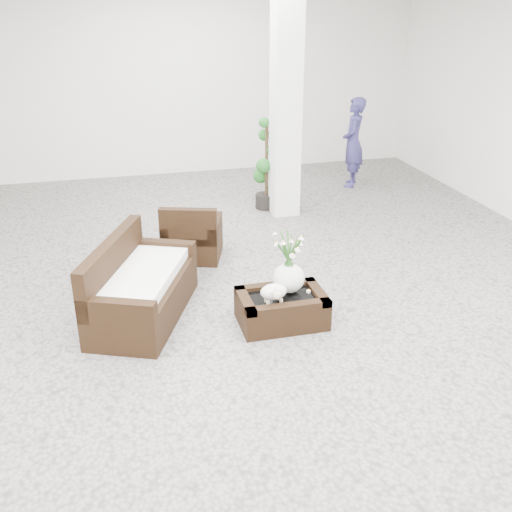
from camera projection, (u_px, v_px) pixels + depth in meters
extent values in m
plane|color=gray|center=(254.00, 302.00, 6.80)|extent=(11.00, 11.00, 0.00)
cube|color=white|center=(286.00, 101.00, 8.84)|extent=(0.40, 0.40, 3.50)
cube|color=black|center=(282.00, 310.00, 6.32)|extent=(0.90, 0.60, 0.31)
ellipsoid|color=white|center=(274.00, 293.00, 6.10)|extent=(0.28, 0.23, 0.21)
cylinder|color=white|center=(308.00, 291.00, 6.34)|extent=(0.04, 0.04, 0.03)
cube|color=black|center=(192.00, 229.00, 7.82)|extent=(0.90, 0.88, 0.77)
cube|color=black|center=(142.00, 280.00, 6.35)|extent=(1.35, 1.79, 0.86)
imported|color=navy|center=(353.00, 142.00, 10.56)|extent=(0.59, 0.68, 1.57)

